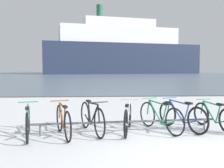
{
  "coord_description": "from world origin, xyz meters",
  "views": [
    {
      "loc": [
        -1.91,
        -3.72,
        1.57
      ],
      "look_at": [
        -1.52,
        3.6,
        1.11
      ],
      "focal_mm": 39.31,
      "sensor_mm": 36.0,
      "label": 1
    }
  ],
  "objects": [
    {
      "name": "ferry_ship",
      "position": [
        5.08,
        72.78,
        6.95
      ],
      "size": [
        49.17,
        20.21,
        20.71
      ],
      "color": "#232D47",
      "rests_on": "ground"
    },
    {
      "name": "bicycle_4",
      "position": [
        -0.38,
        2.31,
        0.36
      ],
      "size": [
        0.78,
        1.62,
        0.79
      ],
      "color": "black",
      "rests_on": "ground"
    },
    {
      "name": "bike_rack",
      "position": [
        -1.25,
        2.14,
        0.27
      ],
      "size": [
        4.5,
        0.43,
        0.31
      ],
      "color": "#4C5156",
      "rests_on": "ground"
    },
    {
      "name": "bicycle_2",
      "position": [
        -2.09,
        2.21,
        0.37
      ],
      "size": [
        0.71,
        1.69,
        0.82
      ],
      "color": "black",
      "rests_on": "ground"
    },
    {
      "name": "bicycle_6",
      "position": [
        1.07,
        2.43,
        0.34
      ],
      "size": [
        0.56,
        1.59,
        0.74
      ],
      "color": "black",
      "rests_on": "ground"
    },
    {
      "name": "bicycle_0",
      "position": [
        -3.52,
        1.87,
        0.35
      ],
      "size": [
        0.54,
        1.57,
        0.78
      ],
      "color": "black",
      "rests_on": "ground"
    },
    {
      "name": "bicycle_5",
      "position": [
        0.2,
        2.39,
        0.36
      ],
      "size": [
        0.79,
        1.62,
        0.79
      ],
      "color": "black",
      "rests_on": "ground"
    },
    {
      "name": "ground",
      "position": [
        0.0,
        53.9,
        -0.04
      ],
      "size": [
        80.0,
        132.0,
        0.08
      ],
      "color": "white"
    },
    {
      "name": "bicycle_1",
      "position": [
        -2.74,
        1.92,
        0.36
      ],
      "size": [
        0.65,
        1.56,
        0.8
      ],
      "color": "black",
      "rests_on": "ground"
    },
    {
      "name": "bicycle_3",
      "position": [
        -1.2,
        2.23,
        0.35
      ],
      "size": [
        0.52,
        1.71,
        0.77
      ],
      "color": "black",
      "rests_on": "ground"
    }
  ]
}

